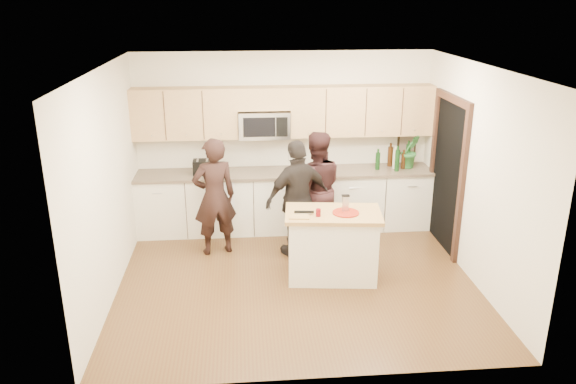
{
  "coord_description": "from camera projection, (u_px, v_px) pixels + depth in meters",
  "views": [
    {
      "loc": [
        -0.66,
        -6.44,
        3.47
      ],
      "look_at": [
        -0.08,
        0.35,
        1.08
      ],
      "focal_mm": 35.0,
      "sensor_mm": 36.0,
      "label": 1
    }
  ],
  "objects": [
    {
      "name": "island",
      "position": [
        332.0,
        245.0,
        7.18
      ],
      "size": [
        1.27,
        0.83,
        0.9
      ],
      "rotation": [
        0.0,
        0.0,
        -0.11
      ],
      "color": "white",
      "rests_on": "ground"
    },
    {
      "name": "cutting_board",
      "position": [
        299.0,
        216.0,
        6.88
      ],
      "size": [
        0.27,
        0.21,
        0.02
      ],
      "primitive_type": "cube",
      "rotation": [
        0.0,
        0.0,
        -0.11
      ],
      "color": "#AD8148",
      "rests_on": "island"
    },
    {
      "name": "woman_right",
      "position": [
        298.0,
        199.0,
        7.71
      ],
      "size": [
        1.05,
        0.75,
        1.65
      ],
      "primitive_type": "imported",
      "rotation": [
        0.0,
        0.0,
        3.55
      ],
      "color": "black",
      "rests_on": "ground"
    },
    {
      "name": "woman_center",
      "position": [
        316.0,
        189.0,
        8.08
      ],
      "size": [
        0.83,
        0.65,
        1.68
      ],
      "primitive_type": "imported",
      "rotation": [
        0.0,
        0.0,
        3.16
      ],
      "color": "black",
      "rests_on": "ground"
    },
    {
      "name": "orchid",
      "position": [
        411.0,
        151.0,
        8.64
      ],
      "size": [
        0.34,
        0.3,
        0.54
      ],
      "primitive_type": "imported",
      "rotation": [
        0.0,
        0.0,
        0.22
      ],
      "color": "#307834",
      "rests_on": "back_cabinetry"
    },
    {
      "name": "microwave",
      "position": [
        264.0,
        124.0,
        8.38
      ],
      "size": [
        0.76,
        0.41,
        0.4
      ],
      "color": "silver",
      "rests_on": "ground"
    },
    {
      "name": "back_cabinetry",
      "position": [
        285.0,
        200.0,
        8.69
      ],
      "size": [
        4.5,
        0.66,
        0.94
      ],
      "color": "white",
      "rests_on": "ground"
    },
    {
      "name": "woman_left",
      "position": [
        214.0,
        197.0,
        7.76
      ],
      "size": [
        0.7,
        0.56,
        1.67
      ],
      "primitive_type": "imported",
      "rotation": [
        0.0,
        0.0,
        3.43
      ],
      "color": "black",
      "rests_on": "ground"
    },
    {
      "name": "dish_towel",
      "position": [
        223.0,
        186.0,
        8.33
      ],
      "size": [
        0.34,
        0.6,
        0.48
      ],
      "color": "white",
      "rests_on": "ground"
    },
    {
      "name": "knife",
      "position": [
        303.0,
        213.0,
        6.94
      ],
      "size": [
        0.21,
        0.04,
        0.01
      ],
      "primitive_type": "cube",
      "rotation": [
        0.0,
        0.0,
        -0.11
      ],
      "color": "silver",
      "rests_on": "cutting_board"
    },
    {
      "name": "floor",
      "position": [
        296.0,
        279.0,
        7.26
      ],
      "size": [
        4.5,
        4.5,
        0.0
      ],
      "primitive_type": "plane",
      "color": "#543B1D",
      "rests_on": "ground"
    },
    {
      "name": "box_grater",
      "position": [
        345.0,
        203.0,
        7.01
      ],
      "size": [
        0.09,
        0.05,
        0.21
      ],
      "color": "silver",
      "rests_on": "red_plate"
    },
    {
      "name": "doorway",
      "position": [
        447.0,
        169.0,
        7.9
      ],
      "size": [
        0.06,
        1.25,
        2.2
      ],
      "color": "black",
      "rests_on": "ground"
    },
    {
      "name": "toaster",
      "position": [
        203.0,
        167.0,
        8.38
      ],
      "size": [
        0.28,
        0.23,
        0.21
      ],
      "color": "black",
      "rests_on": "back_cabinetry"
    },
    {
      "name": "bottle_cluster",
      "position": [
        395.0,
        157.0,
        8.63
      ],
      "size": [
        0.57,
        0.35,
        0.42
      ],
      "color": "black",
      "rests_on": "back_cabinetry"
    },
    {
      "name": "red_plate",
      "position": [
        346.0,
        213.0,
        7.0
      ],
      "size": [
        0.33,
        0.33,
        0.02
      ],
      "primitive_type": "cylinder",
      "color": "maroon",
      "rests_on": "island"
    },
    {
      "name": "room_shell",
      "position": [
        297.0,
        150.0,
        6.69
      ],
      "size": [
        4.52,
        4.02,
        2.71
      ],
      "color": "beige",
      "rests_on": "ground"
    },
    {
      "name": "tongs",
      "position": [
        304.0,
        212.0,
        6.98
      ],
      "size": [
        0.25,
        0.06,
        0.02
      ],
      "primitive_type": "cube",
      "rotation": [
        0.0,
        0.0,
        -0.11
      ],
      "color": "black",
      "rests_on": "cutting_board"
    },
    {
      "name": "upper_cabinetry",
      "position": [
        287.0,
        111.0,
        8.38
      ],
      "size": [
        4.5,
        0.33,
        0.75
      ],
      "color": "tan",
      "rests_on": "ground"
    },
    {
      "name": "drink_glass",
      "position": [
        318.0,
        213.0,
        6.89
      ],
      "size": [
        0.06,
        0.06,
        0.09
      ],
      "primitive_type": "cylinder",
      "color": "maroon",
      "rests_on": "island"
    },
    {
      "name": "framed_picture",
      "position": [
        407.0,
        142.0,
        8.86
      ],
      "size": [
        0.3,
        0.03,
        0.38
      ],
      "color": "black",
      "rests_on": "ground"
    }
  ]
}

